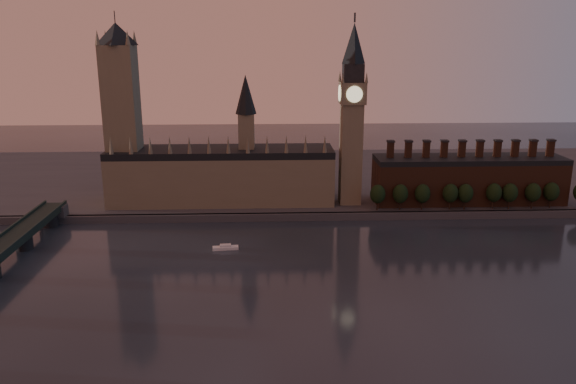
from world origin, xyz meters
The scene contains 16 objects.
ground centered at (0.00, 0.00, 0.00)m, with size 900.00×900.00×0.00m, color black.
north_bank centered at (0.00, 178.04, 2.00)m, with size 900.00×182.00×4.00m.
palace_of_westminster centered at (-64.41, 114.91, 21.63)m, with size 130.00×30.30×74.00m.
victoria_tower centered at (-120.00, 115.00, 59.09)m, with size 24.00×24.00×108.00m.
big_ben centered at (10.00, 110.00, 56.83)m, with size 15.00×15.00×107.00m.
chimney_block centered at (80.00, 110.00, 17.82)m, with size 110.00×25.00×37.00m.
embankment_tree_0 centered at (23.46, 93.99, 13.47)m, with size 8.60×8.60×14.88m.
embankment_tree_1 centered at (36.38, 94.38, 13.47)m, with size 8.60×8.60×14.88m.
embankment_tree_2 centered at (48.88, 94.26, 13.47)m, with size 8.60×8.60×14.88m.
embankment_tree_3 centered at (64.79, 94.32, 13.47)m, with size 8.60×8.60×14.88m.
embankment_tree_4 centered at (73.18, 93.95, 13.47)m, with size 8.60×8.60×14.88m.
embankment_tree_5 centered at (89.73, 94.55, 13.47)m, with size 8.60×8.60×14.88m.
embankment_tree_6 centered at (98.77, 94.11, 13.47)m, with size 8.60×8.60×14.88m.
embankment_tree_7 centered at (112.04, 94.25, 13.47)m, with size 8.60×8.60×14.88m.
embankment_tree_8 centered at (123.16, 95.38, 13.47)m, with size 8.60×8.60×14.88m.
river_boat centered at (-58.59, 46.94, 0.94)m, with size 12.57×4.60×2.46m.
Camera 1 is at (-38.10, -205.90, 98.10)m, focal length 35.00 mm.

